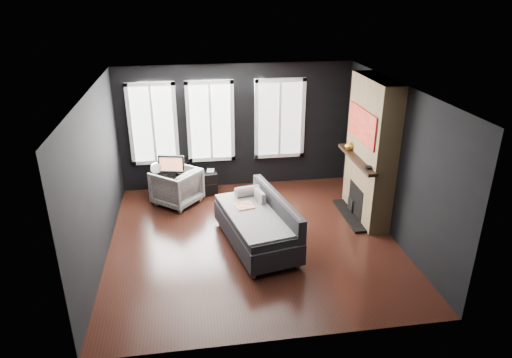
{
  "coord_description": "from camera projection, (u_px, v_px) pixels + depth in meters",
  "views": [
    {
      "loc": [
        -1.01,
        -6.96,
        4.2
      ],
      "look_at": [
        0.1,
        0.3,
        1.05
      ],
      "focal_mm": 32.0,
      "sensor_mm": 36.0,
      "label": 1
    }
  ],
  "objects": [
    {
      "name": "mug",
      "position": [
        201.0,
        171.0,
        9.66
      ],
      "size": [
        0.15,
        0.13,
        0.12
      ],
      "primitive_type": "imported",
      "rotation": [
        0.0,
        0.0,
        0.39
      ],
      "color": "red",
      "rests_on": "media_console"
    },
    {
      "name": "sofa",
      "position": [
        256.0,
        222.0,
        7.82
      ],
      "size": [
        1.42,
        2.22,
        0.88
      ],
      "primitive_type": null,
      "rotation": [
        0.0,
        0.0,
        0.2
      ],
      "color": "black",
      "rests_on": "floor"
    },
    {
      "name": "armchair",
      "position": [
        176.0,
        185.0,
        9.31
      ],
      "size": [
        1.1,
        1.11,
        0.83
      ],
      "primitive_type": "imported",
      "rotation": [
        0.0,
        0.0,
        -2.28
      ],
      "color": "silver",
      "rests_on": "floor"
    },
    {
      "name": "storage_box",
      "position": [
        187.0,
        172.0,
        9.63
      ],
      "size": [
        0.24,
        0.18,
        0.11
      ],
      "primitive_type": "cube",
      "rotation": [
        0.0,
        0.0,
        0.26
      ],
      "color": "#347735",
      "rests_on": "media_console"
    },
    {
      "name": "mantel_vase",
      "position": [
        349.0,
        145.0,
        8.83
      ],
      "size": [
        0.23,
        0.24,
        0.18
      ],
      "primitive_type": "imported",
      "rotation": [
        0.0,
        0.0,
        -0.34
      ],
      "color": "gold",
      "rests_on": "fireplace"
    },
    {
      "name": "book",
      "position": [
        207.0,
        166.0,
        9.79
      ],
      "size": [
        0.15,
        0.04,
        0.2
      ],
      "primitive_type": "imported",
      "rotation": [
        0.0,
        0.0,
        -0.13
      ],
      "color": "tan",
      "rests_on": "media_console"
    },
    {
      "name": "wall_left",
      "position": [
        97.0,
        179.0,
        7.24
      ],
      "size": [
        0.02,
        5.0,
        2.7
      ],
      "primitive_type": "cube",
      "color": "black",
      "rests_on": "ground"
    },
    {
      "name": "ceiling",
      "position": [
        253.0,
        89.0,
        7.05
      ],
      "size": [
        5.0,
        5.0,
        0.0
      ],
      "primitive_type": "plane",
      "color": "white",
      "rests_on": "ground"
    },
    {
      "name": "wall_right",
      "position": [
        395.0,
        162.0,
        7.93
      ],
      "size": [
        0.02,
        5.0,
        2.7
      ],
      "primitive_type": "cube",
      "color": "black",
      "rests_on": "ground"
    },
    {
      "name": "media_console",
      "position": [
        183.0,
        184.0,
        9.76
      ],
      "size": [
        1.46,
        0.59,
        0.49
      ],
      "primitive_type": null,
      "rotation": [
        0.0,
        0.0,
        0.11
      ],
      "color": "black",
      "rests_on": "floor"
    },
    {
      "name": "stripe_pillow",
      "position": [
        260.0,
        200.0,
        8.17
      ],
      "size": [
        0.16,
        0.36,
        0.35
      ],
      "primitive_type": "cube",
      "rotation": [
        0.0,
        0.0,
        0.23
      ],
      "color": "gray",
      "rests_on": "sofa"
    },
    {
      "name": "wall_back",
      "position": [
        236.0,
        127.0,
        9.85
      ],
      "size": [
        5.0,
        0.02,
        2.7
      ],
      "primitive_type": "cube",
      "color": "black",
      "rests_on": "ground"
    },
    {
      "name": "floor",
      "position": [
        253.0,
        240.0,
        8.12
      ],
      "size": [
        5.0,
        5.0,
        0.0
      ],
      "primitive_type": "plane",
      "color": "black",
      "rests_on": "ground"
    },
    {
      "name": "monitor",
      "position": [
        171.0,
        164.0,
        9.52
      ],
      "size": [
        0.56,
        0.23,
        0.49
      ],
      "primitive_type": null,
      "rotation": [
        0.0,
        0.0,
        -0.21
      ],
      "color": "black",
      "rests_on": "media_console"
    },
    {
      "name": "mantel_clock",
      "position": [
        368.0,
        167.0,
        7.95
      ],
      "size": [
        0.17,
        0.17,
        0.04
      ],
      "primitive_type": "cylinder",
      "rotation": [
        0.0,
        0.0,
        -0.43
      ],
      "color": "black",
      "rests_on": "fireplace"
    },
    {
      "name": "desk_fan",
      "position": [
        156.0,
        170.0,
        9.45
      ],
      "size": [
        0.27,
        0.27,
        0.32
      ],
      "primitive_type": null,
      "rotation": [
        0.0,
        0.0,
        0.22
      ],
      "color": "#A5A5A5",
      "rests_on": "media_console"
    },
    {
      "name": "fireplace",
      "position": [
        371.0,
        151.0,
        8.45
      ],
      "size": [
        0.7,
        1.62,
        2.7
      ],
      "primitive_type": null,
      "color": "#93724C",
      "rests_on": "floor"
    },
    {
      "name": "windows",
      "position": [
        214.0,
        80.0,
        9.35
      ],
      "size": [
        4.0,
        0.16,
        1.76
      ],
      "primitive_type": null,
      "color": "white",
      "rests_on": "wall_back"
    }
  ]
}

